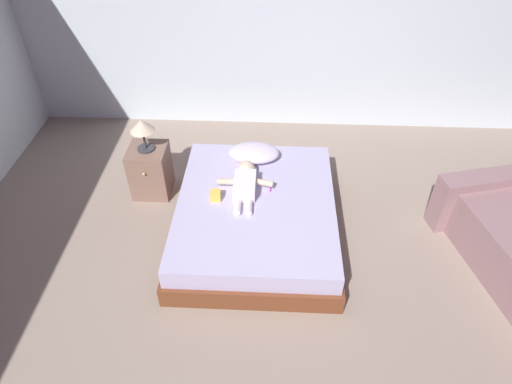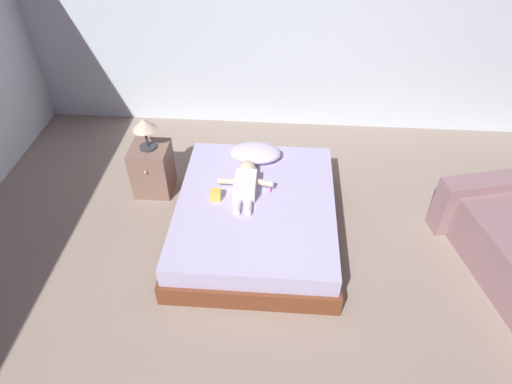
% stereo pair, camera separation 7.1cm
% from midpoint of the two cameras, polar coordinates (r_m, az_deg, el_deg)
% --- Properties ---
extents(ground_plane, '(8.00, 8.00, 0.00)m').
position_cam_midpoint_polar(ground_plane, '(3.45, 2.57, -18.08)').
color(ground_plane, gray).
extents(wall_behind_bed, '(8.00, 0.12, 2.63)m').
position_cam_midpoint_polar(wall_behind_bed, '(5.05, 3.56, 22.00)').
color(wall_behind_bed, silver).
rests_on(wall_behind_bed, ground_plane).
extents(bed, '(1.43, 1.73, 0.37)m').
position_cam_midpoint_polar(bed, '(3.99, -0.51, -3.14)').
color(bed, brown).
rests_on(bed, ground_plane).
extents(pillow, '(0.49, 0.32, 0.14)m').
position_cam_midpoint_polar(pillow, '(4.29, -0.74, 5.05)').
color(pillow, silver).
rests_on(pillow, bed).
extents(baby, '(0.51, 0.62, 0.16)m').
position_cam_midpoint_polar(baby, '(3.94, -1.93, 1.23)').
color(baby, white).
rests_on(baby, bed).
extents(toothbrush, '(0.01, 0.14, 0.02)m').
position_cam_midpoint_polar(toothbrush, '(3.99, 1.37, 0.79)').
color(toothbrush, purple).
rests_on(toothbrush, bed).
extents(nightstand, '(0.36, 0.39, 0.51)m').
position_cam_midpoint_polar(nightstand, '(4.49, -13.86, 2.70)').
color(nightstand, '#826153').
rests_on(nightstand, ground_plane).
extents(lamp, '(0.23, 0.23, 0.32)m').
position_cam_midpoint_polar(lamp, '(4.21, -14.93, 7.99)').
color(lamp, '#333338').
rests_on(lamp, nightstand).
extents(toy_block, '(0.09, 0.09, 0.09)m').
position_cam_midpoint_polar(toy_block, '(3.86, -5.75, -0.44)').
color(toy_block, '#EBC348').
rests_on(toy_block, bed).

